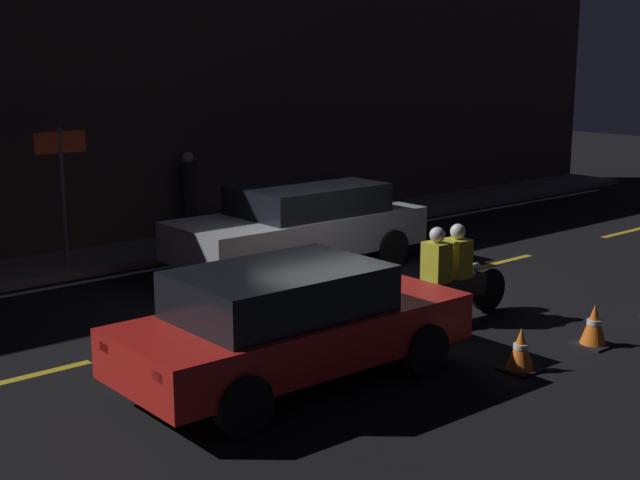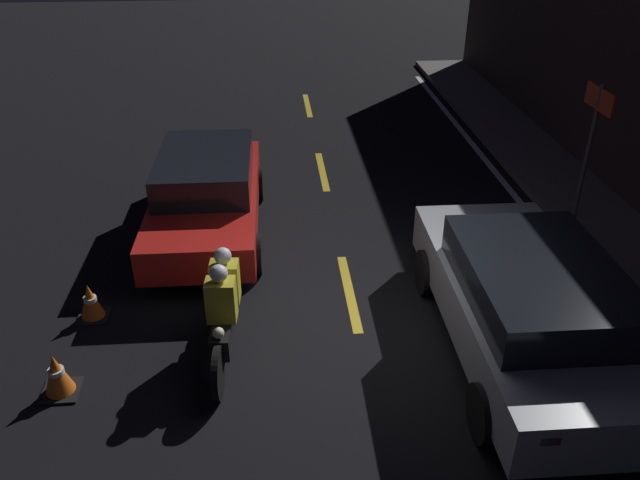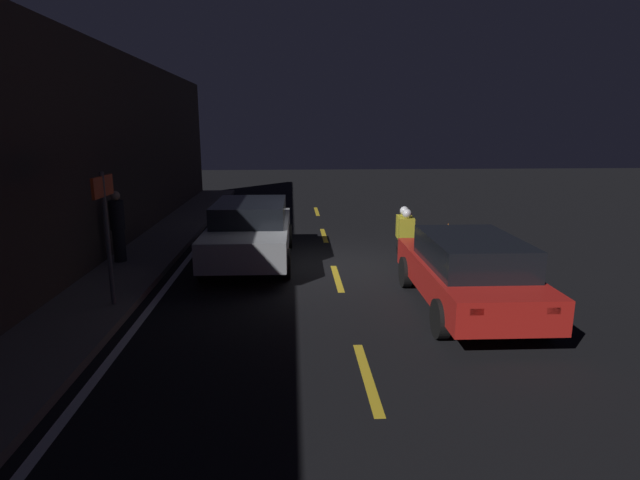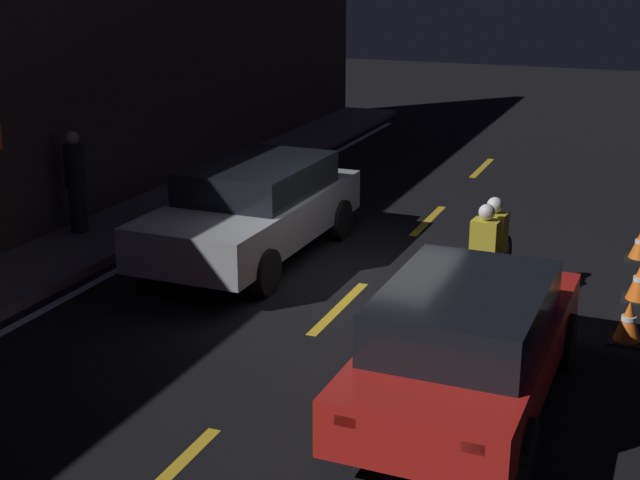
% 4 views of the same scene
% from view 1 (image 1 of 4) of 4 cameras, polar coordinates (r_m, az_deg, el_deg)
% --- Properties ---
extents(ground_plane, '(56.00, 56.00, 0.00)m').
position_cam_1_polar(ground_plane, '(13.97, 2.26, -3.70)').
color(ground_plane, black).
extents(raised_curb, '(28.00, 1.61, 0.14)m').
position_cam_1_polar(raised_curb, '(17.58, -8.23, -0.29)').
color(raised_curb, '#605B56').
rests_on(raised_curb, ground).
extents(building_front, '(28.00, 0.30, 5.29)m').
position_cam_1_polar(building_front, '(18.04, -10.14, 8.23)').
color(building_front, '#382D28').
rests_on(building_front, ground).
extents(lane_dash_b, '(2.00, 0.14, 0.01)m').
position_cam_1_polar(lane_dash_b, '(11.15, -19.16, -8.49)').
color(lane_dash_b, gold).
rests_on(lane_dash_b, ground).
extents(lane_dash_c, '(2.00, 0.14, 0.01)m').
position_cam_1_polar(lane_dash_c, '(13.33, -0.90, -4.45)').
color(lane_dash_c, gold).
rests_on(lane_dash_c, ground).
extents(lane_dash_d, '(2.00, 0.14, 0.01)m').
position_cam_1_polar(lane_dash_d, '(16.48, 11.21, -1.47)').
color(lane_dash_d, gold).
rests_on(lane_dash_d, ground).
extents(lane_dash_e, '(2.00, 0.14, 0.01)m').
position_cam_1_polar(lane_dash_e, '(20.15, 19.17, 0.54)').
color(lane_dash_e, gold).
rests_on(lane_dash_e, ground).
extents(lane_solid_kerb, '(25.20, 0.14, 0.01)m').
position_cam_1_polar(lane_solid_kerb, '(16.74, -6.28, -1.10)').
color(lane_solid_kerb, silver).
rests_on(lane_solid_kerb, ground).
extents(taxi_red, '(4.24, 1.90, 1.40)m').
position_cam_1_polar(taxi_red, '(10.24, -1.93, -5.24)').
color(taxi_red, red).
rests_on(taxi_red, ground).
extents(hatchback_silver, '(4.58, 2.08, 1.49)m').
position_cam_1_polar(hatchback_silver, '(15.63, -1.27, 1.02)').
color(hatchback_silver, '#9EA0A5').
rests_on(hatchback_silver, ground).
extents(motorcycle, '(2.19, 0.41, 1.40)m').
position_cam_1_polar(motorcycle, '(12.73, 8.21, -2.32)').
color(motorcycle, black).
rests_on(motorcycle, ground).
extents(traffic_cone_near, '(0.43, 0.43, 0.54)m').
position_cam_1_polar(traffic_cone_near, '(11.05, 12.71, -6.88)').
color(traffic_cone_near, black).
rests_on(traffic_cone_near, ground).
extents(traffic_cone_mid, '(0.45, 0.45, 0.56)m').
position_cam_1_polar(traffic_cone_mid, '(12.20, 17.13, -5.26)').
color(traffic_cone_mid, black).
rests_on(traffic_cone_mid, ground).
extents(pedestrian, '(0.34, 0.34, 1.69)m').
position_cam_1_polar(pedestrian, '(17.88, -8.39, 2.96)').
color(pedestrian, black).
rests_on(pedestrian, raised_curb).
extents(shop_sign, '(0.90, 0.08, 2.40)m').
position_cam_1_polar(shop_sign, '(15.59, -16.22, 4.34)').
color(shop_sign, '#4C4C51').
rests_on(shop_sign, raised_curb).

